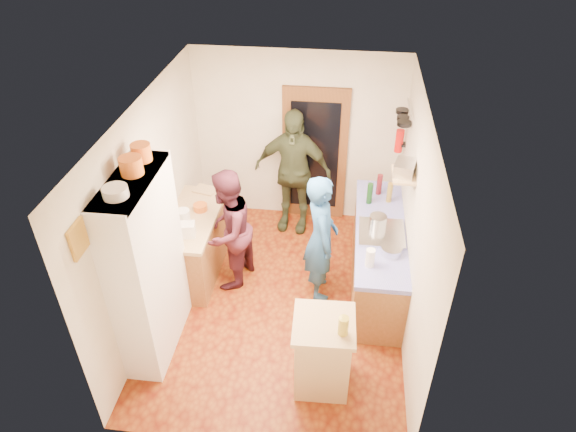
% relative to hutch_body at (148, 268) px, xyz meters
% --- Properties ---
extents(floor, '(3.00, 4.00, 0.02)m').
position_rel_hutch_body_xyz_m(floor, '(1.30, 0.80, -1.11)').
color(floor, brown).
rests_on(floor, ground).
extents(ceiling, '(3.00, 4.00, 0.02)m').
position_rel_hutch_body_xyz_m(ceiling, '(1.30, 0.80, 1.51)').
color(ceiling, silver).
rests_on(ceiling, ground).
extents(wall_back, '(3.00, 0.02, 2.60)m').
position_rel_hutch_body_xyz_m(wall_back, '(1.30, 2.81, 0.20)').
color(wall_back, beige).
rests_on(wall_back, ground).
extents(wall_front, '(3.00, 0.02, 2.60)m').
position_rel_hutch_body_xyz_m(wall_front, '(1.30, -1.21, 0.20)').
color(wall_front, beige).
rests_on(wall_front, ground).
extents(wall_left, '(0.02, 4.00, 2.60)m').
position_rel_hutch_body_xyz_m(wall_left, '(-0.21, 0.80, 0.20)').
color(wall_left, beige).
rests_on(wall_left, ground).
extents(wall_right, '(0.02, 4.00, 2.60)m').
position_rel_hutch_body_xyz_m(wall_right, '(2.81, 0.80, 0.20)').
color(wall_right, beige).
rests_on(wall_right, ground).
extents(door_frame, '(0.95, 0.06, 2.10)m').
position_rel_hutch_body_xyz_m(door_frame, '(1.55, 2.77, -0.05)').
color(door_frame, brown).
rests_on(door_frame, ground).
extents(door_glass, '(0.70, 0.02, 1.70)m').
position_rel_hutch_body_xyz_m(door_glass, '(1.55, 2.74, -0.05)').
color(door_glass, black).
rests_on(door_glass, door_frame).
extents(hutch_body, '(0.40, 1.20, 2.20)m').
position_rel_hutch_body_xyz_m(hutch_body, '(0.00, 0.00, 0.00)').
color(hutch_body, white).
rests_on(hutch_body, ground).
extents(hutch_top_shelf, '(0.40, 1.14, 0.04)m').
position_rel_hutch_body_xyz_m(hutch_top_shelf, '(0.00, 0.00, 1.08)').
color(hutch_top_shelf, white).
rests_on(hutch_top_shelf, hutch_body).
extents(plate_stack, '(0.23, 0.23, 0.10)m').
position_rel_hutch_body_xyz_m(plate_stack, '(0.00, -0.30, 1.15)').
color(plate_stack, white).
rests_on(plate_stack, hutch_top_shelf).
extents(orange_pot_a, '(0.22, 0.22, 0.17)m').
position_rel_hutch_body_xyz_m(orange_pot_a, '(0.00, 0.09, 1.19)').
color(orange_pot_a, orange).
rests_on(orange_pot_a, hutch_top_shelf).
extents(orange_pot_b, '(0.20, 0.20, 0.18)m').
position_rel_hutch_body_xyz_m(orange_pot_b, '(0.00, 0.36, 1.19)').
color(orange_pot_b, orange).
rests_on(orange_pot_b, hutch_top_shelf).
extents(left_counter_base, '(0.60, 1.40, 0.85)m').
position_rel_hutch_body_xyz_m(left_counter_base, '(0.10, 1.25, -0.68)').
color(left_counter_base, '#976037').
rests_on(left_counter_base, ground).
extents(left_counter_top, '(0.64, 1.44, 0.05)m').
position_rel_hutch_body_xyz_m(left_counter_top, '(0.10, 1.25, -0.23)').
color(left_counter_top, tan).
rests_on(left_counter_top, left_counter_base).
extents(toaster, '(0.26, 0.20, 0.18)m').
position_rel_hutch_body_xyz_m(toaster, '(0.15, 0.85, -0.11)').
color(toaster, white).
rests_on(toaster, left_counter_top).
extents(kettle, '(0.19, 0.19, 0.19)m').
position_rel_hutch_body_xyz_m(kettle, '(0.05, 1.10, -0.11)').
color(kettle, white).
rests_on(kettle, left_counter_top).
extents(orange_bowl, '(0.22, 0.22, 0.08)m').
position_rel_hutch_body_xyz_m(orange_bowl, '(0.18, 1.40, -0.16)').
color(orange_bowl, orange).
rests_on(orange_bowl, left_counter_top).
extents(chopping_board, '(0.35, 0.29, 0.02)m').
position_rel_hutch_body_xyz_m(chopping_board, '(0.12, 1.87, -0.19)').
color(chopping_board, tan).
rests_on(chopping_board, left_counter_top).
extents(right_counter_base, '(0.60, 2.20, 0.84)m').
position_rel_hutch_body_xyz_m(right_counter_base, '(2.50, 1.30, -0.68)').
color(right_counter_base, '#976037').
rests_on(right_counter_base, ground).
extents(right_counter_top, '(0.62, 2.22, 0.06)m').
position_rel_hutch_body_xyz_m(right_counter_top, '(2.50, 1.30, -0.23)').
color(right_counter_top, '#191AB9').
rests_on(right_counter_top, right_counter_base).
extents(hob, '(0.55, 0.58, 0.04)m').
position_rel_hutch_body_xyz_m(hob, '(2.50, 1.17, -0.18)').
color(hob, silver).
rests_on(hob, right_counter_top).
extents(pot_on_hob, '(0.21, 0.21, 0.14)m').
position_rel_hutch_body_xyz_m(pot_on_hob, '(2.45, 1.29, -0.09)').
color(pot_on_hob, silver).
rests_on(pot_on_hob, hob).
extents(bottle_a, '(0.08, 0.08, 0.29)m').
position_rel_hutch_body_xyz_m(bottle_a, '(2.35, 1.84, -0.05)').
color(bottle_a, '#143F14').
rests_on(bottle_a, right_counter_top).
extents(bottle_b, '(0.08, 0.08, 0.29)m').
position_rel_hutch_body_xyz_m(bottle_b, '(2.48, 2.08, -0.05)').
color(bottle_b, '#591419').
rests_on(bottle_b, right_counter_top).
extents(bottle_c, '(0.08, 0.08, 0.28)m').
position_rel_hutch_body_xyz_m(bottle_c, '(2.61, 1.90, -0.06)').
color(bottle_c, olive).
rests_on(bottle_c, right_counter_top).
extents(paper_towel, '(0.13, 0.13, 0.22)m').
position_rel_hutch_body_xyz_m(paper_towel, '(2.35, 0.56, -0.09)').
color(paper_towel, white).
rests_on(paper_towel, right_counter_top).
extents(mixing_bowl, '(0.25, 0.25, 0.10)m').
position_rel_hutch_body_xyz_m(mixing_bowl, '(2.60, 0.81, -0.15)').
color(mixing_bowl, silver).
rests_on(mixing_bowl, right_counter_top).
extents(island_base, '(0.57, 0.57, 0.86)m').
position_rel_hutch_body_xyz_m(island_base, '(1.90, -0.37, -0.67)').
color(island_base, tan).
rests_on(island_base, ground).
extents(island_top, '(0.64, 0.64, 0.05)m').
position_rel_hutch_body_xyz_m(island_top, '(1.90, -0.37, -0.22)').
color(island_top, tan).
rests_on(island_top, island_base).
extents(cutting_board, '(0.36, 0.29, 0.02)m').
position_rel_hutch_body_xyz_m(cutting_board, '(1.85, -0.32, -0.21)').
color(cutting_board, white).
rests_on(cutting_board, island_top).
extents(oil_jar, '(0.11, 0.11, 0.20)m').
position_rel_hutch_body_xyz_m(oil_jar, '(2.09, -0.48, -0.09)').
color(oil_jar, '#AD9E2D').
rests_on(oil_jar, island_top).
extents(pan_rail, '(0.02, 0.65, 0.02)m').
position_rel_hutch_body_xyz_m(pan_rail, '(2.76, 2.33, 0.95)').
color(pan_rail, silver).
rests_on(pan_rail, wall_right).
extents(pan_hang_a, '(0.18, 0.18, 0.05)m').
position_rel_hutch_body_xyz_m(pan_hang_a, '(2.70, 2.15, 0.82)').
color(pan_hang_a, black).
rests_on(pan_hang_a, pan_rail).
extents(pan_hang_b, '(0.16, 0.16, 0.05)m').
position_rel_hutch_body_xyz_m(pan_hang_b, '(2.70, 2.35, 0.80)').
color(pan_hang_b, black).
rests_on(pan_hang_b, pan_rail).
extents(pan_hang_c, '(0.17, 0.17, 0.05)m').
position_rel_hutch_body_xyz_m(pan_hang_c, '(2.70, 2.55, 0.81)').
color(pan_hang_c, black).
rests_on(pan_hang_c, pan_rail).
extents(wall_shelf, '(0.26, 0.42, 0.03)m').
position_rel_hutch_body_xyz_m(wall_shelf, '(2.67, 1.25, 0.60)').
color(wall_shelf, tan).
rests_on(wall_shelf, wall_right).
extents(radio, '(0.28, 0.34, 0.15)m').
position_rel_hutch_body_xyz_m(radio, '(2.67, 1.25, 0.69)').
color(radio, silver).
rests_on(radio, wall_shelf).
extents(ext_bracket, '(0.06, 0.10, 0.04)m').
position_rel_hutch_body_xyz_m(ext_bracket, '(2.77, 2.50, 0.35)').
color(ext_bracket, black).
rests_on(ext_bracket, wall_right).
extents(fire_extinguisher, '(0.11, 0.11, 0.32)m').
position_rel_hutch_body_xyz_m(fire_extinguisher, '(2.71, 2.50, 0.40)').
color(fire_extinguisher, red).
rests_on(fire_extinguisher, wall_right).
extents(picture_frame, '(0.03, 0.25, 0.30)m').
position_rel_hutch_body_xyz_m(picture_frame, '(-0.18, -0.75, 0.95)').
color(picture_frame, gold).
rests_on(picture_frame, wall_left).
extents(person_hob, '(0.53, 0.70, 1.72)m').
position_rel_hutch_body_xyz_m(person_hob, '(1.81, 1.03, -0.24)').
color(person_hob, '#265791').
rests_on(person_hob, ground).
extents(person_left, '(0.82, 0.94, 1.65)m').
position_rel_hutch_body_xyz_m(person_left, '(0.64, 1.14, -0.27)').
color(person_left, '#471B29').
rests_on(person_left, ground).
extents(person_back, '(1.16, 0.59, 1.91)m').
position_rel_hutch_body_xyz_m(person_back, '(1.28, 2.43, -0.15)').
color(person_back, '#323A23').
rests_on(person_back, ground).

